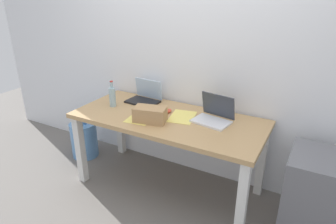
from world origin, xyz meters
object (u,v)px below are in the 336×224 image
object	(u,v)px
cardboard_box	(150,115)
water_cooler_jug	(84,139)
laptop_left	(145,97)
beer_bottle	(112,96)
filing_cabinet	(312,196)
desk	(168,127)
laptop_right	(214,116)
computer_mouse	(167,111)

from	to	relation	value
cardboard_box	water_cooler_jug	bearing A→B (deg)	168.57
laptop_left	cardboard_box	world-z (taller)	laptop_left
beer_bottle	filing_cabinet	distance (m)	1.90
desk	filing_cabinet	world-z (taller)	desk
desk	laptop_left	size ratio (longest dim) A/B	5.22
desk	laptop_left	world-z (taller)	laptop_left
beer_bottle	laptop_right	bearing A→B (deg)	7.98
beer_bottle	water_cooler_jug	size ratio (longest dim) A/B	0.56
laptop_left	computer_mouse	bearing A→B (deg)	-23.46
laptop_right	water_cooler_jug	world-z (taller)	laptop_right
cardboard_box	laptop_left	bearing A→B (deg)	128.25
desk	laptop_left	distance (m)	0.48
laptop_right	computer_mouse	distance (m)	0.44
cardboard_box	water_cooler_jug	distance (m)	1.21
laptop_left	laptop_right	bearing A→B (deg)	-8.67
water_cooler_jug	filing_cabinet	size ratio (longest dim) A/B	0.66
computer_mouse	filing_cabinet	size ratio (longest dim) A/B	0.14
beer_bottle	cardboard_box	world-z (taller)	beer_bottle
laptop_left	cardboard_box	bearing A→B (deg)	-51.75
laptop_left	computer_mouse	xyz separation A→B (m)	(0.34, -0.15, -0.03)
laptop_left	filing_cabinet	size ratio (longest dim) A/B	0.47
laptop_right	laptop_left	bearing A→B (deg)	171.33
laptop_left	beer_bottle	size ratio (longest dim) A/B	1.29
laptop_left	laptop_right	size ratio (longest dim) A/B	0.96
beer_bottle	computer_mouse	world-z (taller)	beer_bottle
desk	laptop_right	bearing A→B (deg)	16.34
laptop_left	computer_mouse	world-z (taller)	laptop_left
desk	water_cooler_jug	size ratio (longest dim) A/B	3.78
laptop_left	laptop_right	distance (m)	0.79
computer_mouse	water_cooler_jug	world-z (taller)	computer_mouse
laptop_left	computer_mouse	size ratio (longest dim) A/B	3.28
laptop_right	filing_cabinet	xyz separation A→B (m)	(0.86, -0.10, -0.45)
computer_mouse	beer_bottle	bearing A→B (deg)	-151.33
desk	beer_bottle	xyz separation A→B (m)	(-0.59, -0.02, 0.20)
laptop_left	filing_cabinet	xyz separation A→B (m)	(1.64, -0.22, -0.44)
laptop_left	beer_bottle	world-z (taller)	beer_bottle
water_cooler_jug	filing_cabinet	bearing A→B (deg)	-0.99
filing_cabinet	water_cooler_jug	bearing A→B (deg)	179.01
laptop_left	beer_bottle	bearing A→B (deg)	-128.11
beer_bottle	cardboard_box	size ratio (longest dim) A/B	0.93
laptop_left	water_cooler_jug	bearing A→B (deg)	-166.41
cardboard_box	filing_cabinet	xyz separation A→B (m)	(1.33, 0.17, -0.46)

